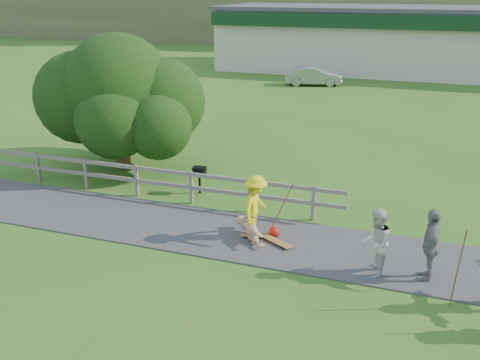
{
  "coord_description": "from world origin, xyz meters",
  "views": [
    {
      "loc": [
        4.85,
        -11.36,
        6.69
      ],
      "look_at": [
        0.13,
        2.0,
        1.51
      ],
      "focal_mm": 40.0,
      "sensor_mm": 36.0,
      "label": 1
    }
  ],
  "objects_px": {
    "car_silver": "(313,76)",
    "skater_rider": "(256,210)",
    "skater_fallen": "(250,230)",
    "spectator_b": "(431,245)",
    "bbq": "(200,180)",
    "spectator_a": "(376,243)",
    "tree": "(120,120)"
  },
  "relations": [
    {
      "from": "car_silver",
      "to": "skater_rider",
      "type": "bearing_deg",
      "value": 173.02
    },
    {
      "from": "skater_fallen",
      "to": "spectator_b",
      "type": "relative_size",
      "value": 0.85
    },
    {
      "from": "skater_rider",
      "to": "skater_fallen",
      "type": "relative_size",
      "value": 1.12
    },
    {
      "from": "spectator_b",
      "to": "car_silver",
      "type": "height_order",
      "value": "spectator_b"
    },
    {
      "from": "skater_rider",
      "to": "spectator_b",
      "type": "xyz_separation_m",
      "value": [
        4.57,
        -0.71,
        0.04
      ]
    },
    {
      "from": "bbq",
      "to": "skater_rider",
      "type": "bearing_deg",
      "value": -51.39
    },
    {
      "from": "spectator_a",
      "to": "tree",
      "type": "relative_size",
      "value": 0.26
    },
    {
      "from": "skater_fallen",
      "to": "skater_rider",
      "type": "bearing_deg",
      "value": -12.48
    },
    {
      "from": "tree",
      "to": "spectator_a",
      "type": "bearing_deg",
      "value": -27.19
    },
    {
      "from": "tree",
      "to": "skater_rider",
      "type": "bearing_deg",
      "value": -32.18
    },
    {
      "from": "spectator_a",
      "to": "bbq",
      "type": "xyz_separation_m",
      "value": [
        -6.2,
        3.63,
        -0.39
      ]
    },
    {
      "from": "skater_fallen",
      "to": "spectator_b",
      "type": "xyz_separation_m",
      "value": [
        4.71,
        -0.65,
        0.64
      ]
    },
    {
      "from": "spectator_b",
      "to": "bbq",
      "type": "bearing_deg",
      "value": -117.14
    },
    {
      "from": "spectator_b",
      "to": "car_silver",
      "type": "bearing_deg",
      "value": -164.51
    },
    {
      "from": "skater_rider",
      "to": "bbq",
      "type": "bearing_deg",
      "value": 51.22
    },
    {
      "from": "spectator_a",
      "to": "spectator_b",
      "type": "xyz_separation_m",
      "value": [
        1.24,
        0.22,
        0.06
      ]
    },
    {
      "from": "skater_rider",
      "to": "spectator_a",
      "type": "xyz_separation_m",
      "value": [
        3.34,
        -0.93,
        -0.02
      ]
    },
    {
      "from": "skater_fallen",
      "to": "tree",
      "type": "height_order",
      "value": "tree"
    },
    {
      "from": "spectator_a",
      "to": "spectator_b",
      "type": "relative_size",
      "value": 0.94
    },
    {
      "from": "skater_fallen",
      "to": "bbq",
      "type": "height_order",
      "value": "bbq"
    },
    {
      "from": "skater_fallen",
      "to": "spectator_a",
      "type": "bearing_deg",
      "value": -53.09
    },
    {
      "from": "skater_rider",
      "to": "bbq",
      "type": "xyz_separation_m",
      "value": [
        -2.87,
        2.7,
        -0.41
      ]
    },
    {
      "from": "car_silver",
      "to": "spectator_a",
      "type": "bearing_deg",
      "value": 179.89
    },
    {
      "from": "spectator_b",
      "to": "bbq",
      "type": "xyz_separation_m",
      "value": [
        -7.44,
        3.41,
        -0.45
      ]
    },
    {
      "from": "skater_fallen",
      "to": "spectator_a",
      "type": "distance_m",
      "value": 3.62
    },
    {
      "from": "spectator_b",
      "to": "tree",
      "type": "relative_size",
      "value": 0.28
    },
    {
      "from": "skater_fallen",
      "to": "spectator_b",
      "type": "bearing_deg",
      "value": -46.91
    },
    {
      "from": "skater_rider",
      "to": "spectator_b",
      "type": "relative_size",
      "value": 0.96
    },
    {
      "from": "bbq",
      "to": "spectator_a",
      "type": "bearing_deg",
      "value": -38.46
    },
    {
      "from": "skater_fallen",
      "to": "bbq",
      "type": "bearing_deg",
      "value": 95.6
    },
    {
      "from": "skater_fallen",
      "to": "tree",
      "type": "relative_size",
      "value": 0.24
    },
    {
      "from": "skater_rider",
      "to": "spectator_a",
      "type": "height_order",
      "value": "skater_rider"
    }
  ]
}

